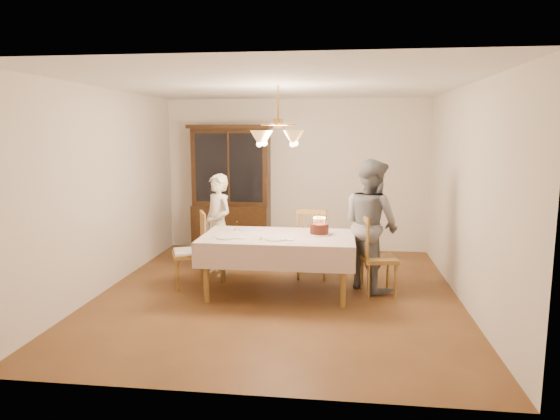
# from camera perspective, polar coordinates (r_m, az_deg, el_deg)

# --- Properties ---
(ground) EXTENTS (5.00, 5.00, 0.00)m
(ground) POSITION_cam_1_polar(r_m,az_deg,el_deg) (6.46, -0.22, -9.52)
(ground) COLOR #573419
(ground) RESTS_ON ground
(room_shell) EXTENTS (5.00, 5.00, 5.00)m
(room_shell) POSITION_cam_1_polar(r_m,az_deg,el_deg) (6.15, -0.23, 4.61)
(room_shell) COLOR white
(room_shell) RESTS_ON ground
(dining_table) EXTENTS (1.90, 1.10, 0.76)m
(dining_table) POSITION_cam_1_polar(r_m,az_deg,el_deg) (6.28, -0.22, -3.59)
(dining_table) COLOR brown
(dining_table) RESTS_ON ground
(china_hutch) EXTENTS (1.38, 0.54, 2.16)m
(china_hutch) POSITION_cam_1_polar(r_m,az_deg,el_deg) (8.60, -5.58, 2.19)
(china_hutch) COLOR black
(china_hutch) RESTS_ON ground
(chair_far_side) EXTENTS (0.45, 0.43, 1.00)m
(chair_far_side) POSITION_cam_1_polar(r_m,az_deg,el_deg) (7.05, 3.65, -4.21)
(chair_far_side) COLOR brown
(chair_far_side) RESTS_ON ground
(chair_left_end) EXTENTS (0.56, 0.57, 1.00)m
(chair_left_end) POSITION_cam_1_polar(r_m,az_deg,el_deg) (6.72, -10.26, -4.90)
(chair_left_end) COLOR brown
(chair_left_end) RESTS_ON ground
(chair_right_end) EXTENTS (0.49, 0.51, 1.00)m
(chair_right_end) POSITION_cam_1_polar(r_m,az_deg,el_deg) (6.48, 11.11, -5.54)
(chair_right_end) COLOR brown
(chair_right_end) RESTS_ON ground
(elderly_woman) EXTENTS (0.63, 0.62, 1.46)m
(elderly_woman) POSITION_cam_1_polar(r_m,az_deg,el_deg) (7.17, -7.08, -1.70)
(elderly_woman) COLOR white
(elderly_woman) RESTS_ON ground
(adult_in_grey) EXTENTS (1.01, 1.05, 1.70)m
(adult_in_grey) POSITION_cam_1_polar(r_m,az_deg,el_deg) (6.59, 10.35, -1.66)
(adult_in_grey) COLOR slate
(adult_in_grey) RESTS_ON ground
(birthday_cake) EXTENTS (0.30, 0.30, 0.22)m
(birthday_cake) POSITION_cam_1_polar(r_m,az_deg,el_deg) (6.32, 4.51, -2.22)
(birthday_cake) COLOR white
(birthday_cake) RESTS_ON dining_table
(place_setting_near_left) EXTENTS (0.40, 0.25, 0.02)m
(place_setting_near_left) POSITION_cam_1_polar(r_m,az_deg,el_deg) (6.13, -5.98, -3.15)
(place_setting_near_left) COLOR white
(place_setting_near_left) RESTS_ON dining_table
(place_setting_near_right) EXTENTS (0.42, 0.27, 0.02)m
(place_setting_near_right) POSITION_cam_1_polar(r_m,az_deg,el_deg) (6.03, -0.40, -3.31)
(place_setting_near_right) COLOR white
(place_setting_near_right) RESTS_ON dining_table
(place_setting_far_left) EXTENTS (0.38, 0.23, 0.02)m
(place_setting_far_left) POSITION_cam_1_polar(r_m,az_deg,el_deg) (6.64, -3.63, -2.18)
(place_setting_far_left) COLOR white
(place_setting_far_left) RESTS_ON dining_table
(chandelier) EXTENTS (0.62, 0.62, 0.73)m
(chandelier) POSITION_cam_1_polar(r_m,az_deg,el_deg) (6.13, -0.23, 8.30)
(chandelier) COLOR #BF8C3F
(chandelier) RESTS_ON ground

